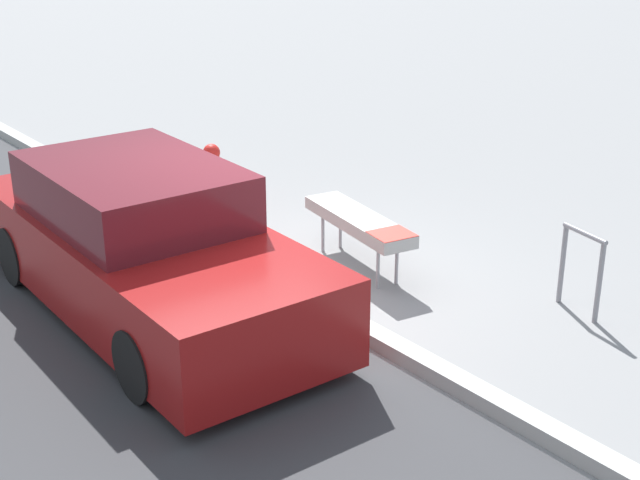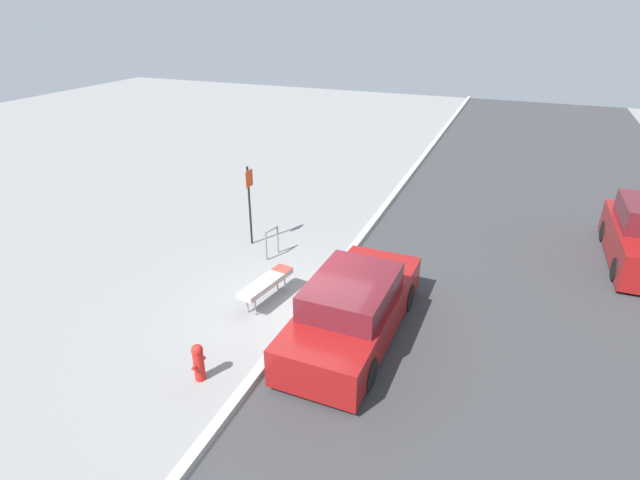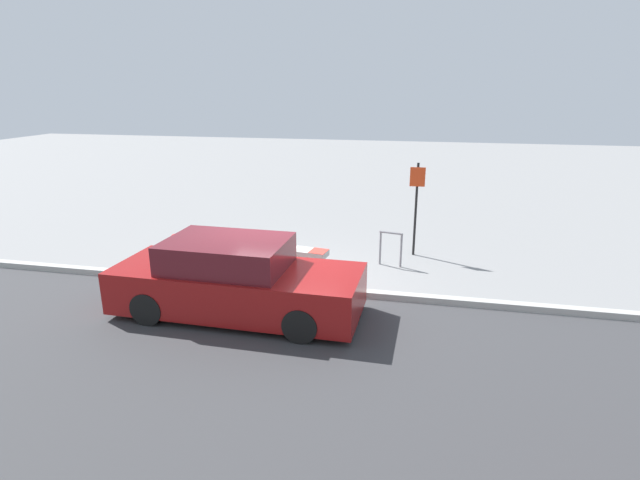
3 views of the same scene
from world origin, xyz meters
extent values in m
plane|color=gray|center=(0.00, 0.00, 0.00)|extent=(60.00, 60.00, 0.00)
cube|color=#38383A|center=(0.00, -5.15, 0.00)|extent=(60.00, 10.00, 0.01)
cube|color=#A8A8A3|center=(0.00, 0.00, 0.07)|extent=(60.00, 0.20, 0.13)
cylinder|color=#99999E|center=(-0.51, 0.98, 0.23)|extent=(0.04, 0.04, 0.46)
cylinder|color=#99999E|center=(0.62, 0.80, 0.23)|extent=(0.04, 0.04, 0.46)
cylinder|color=#99999E|center=(-0.47, 1.21, 0.23)|extent=(0.04, 0.04, 0.46)
cylinder|color=#99999E|center=(0.65, 1.02, 0.23)|extent=(0.04, 0.04, 0.46)
cube|color=#B2B2AD|center=(0.07, 1.00, 0.52)|extent=(1.67, 0.66, 0.13)
cube|color=red|center=(0.70, 0.90, 0.59)|extent=(0.42, 0.45, 0.01)
cylinder|color=gray|center=(1.95, 1.98, 0.40)|extent=(0.05, 0.05, 0.80)
cylinder|color=gray|center=(2.44, 1.88, 0.40)|extent=(0.05, 0.05, 0.80)
cylinder|color=gray|center=(2.19, 1.93, 0.80)|extent=(0.55, 0.16, 0.05)
cylinder|color=black|center=(2.70, 2.86, 1.15)|extent=(0.06, 0.06, 2.30)
cube|color=red|center=(2.70, 2.82, 1.97)|extent=(0.36, 0.02, 0.46)
cylinder|color=red|center=(-2.72, 0.93, 0.30)|extent=(0.20, 0.20, 0.60)
sphere|color=red|center=(-2.72, 0.93, 0.66)|extent=(0.22, 0.22, 0.22)
cylinder|color=red|center=(-2.86, 0.93, 0.36)|extent=(0.08, 0.07, 0.07)
cylinder|color=red|center=(-2.58, 0.93, 0.36)|extent=(0.08, 0.07, 0.07)
cylinder|color=black|center=(1.07, -0.50, 0.30)|extent=(0.60, 0.19, 0.60)
cylinder|color=black|center=(1.03, -2.06, 0.30)|extent=(0.60, 0.19, 0.60)
cylinder|color=black|center=(-1.72, -0.44, 0.30)|extent=(0.60, 0.19, 0.60)
cylinder|color=black|center=(-1.76, -2.00, 0.30)|extent=(0.60, 0.19, 0.60)
cube|color=maroon|center=(-0.35, -1.25, 0.51)|extent=(4.54, 1.81, 0.77)
cube|color=#59171F|center=(-0.53, -1.25, 1.15)|extent=(2.20, 1.58, 0.54)
cylinder|color=black|center=(4.23, -6.62, 0.30)|extent=(0.60, 0.19, 0.60)
cylinder|color=black|center=(6.70, -6.58, 0.30)|extent=(0.60, 0.19, 0.60)
camera|label=1|loc=(6.71, -4.73, 3.75)|focal=50.00mm
camera|label=2|loc=(-8.60, -3.82, 6.30)|focal=28.00mm
camera|label=3|loc=(2.87, -9.20, 4.04)|focal=28.00mm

